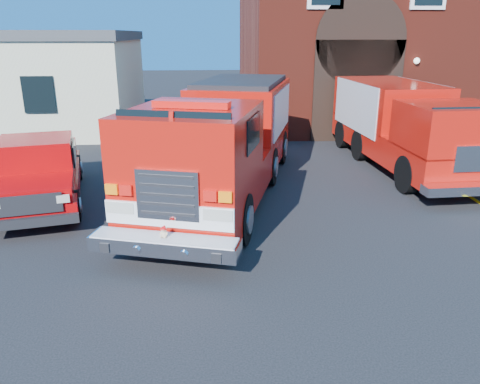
{
  "coord_description": "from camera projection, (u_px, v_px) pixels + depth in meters",
  "views": [
    {
      "loc": [
        -0.64,
        -9.76,
        4.2
      ],
      "look_at": [
        0.0,
        -1.2,
        1.3
      ],
      "focal_mm": 35.0,
      "sensor_mm": 36.0,
      "label": 1
    }
  ],
  "objects": [
    {
      "name": "ground",
      "position": [
        236.0,
        229.0,
        10.61
      ],
      "size": [
        100.0,
        100.0,
        0.0
      ],
      "primitive_type": "plane",
      "color": "black",
      "rests_on": "ground"
    },
    {
      "name": "parking_stripe_mid",
      "position": [
        432.0,
        173.0,
        14.85
      ],
      "size": [
        0.12,
        3.0,
        0.01
      ],
      "primitive_type": "cube",
      "color": "#DBC40B",
      "rests_on": "ground"
    },
    {
      "name": "parking_stripe_far",
      "position": [
        395.0,
        151.0,
        17.68
      ],
      "size": [
        0.12,
        3.0,
        0.01
      ],
      "primitive_type": "cube",
      "color": "#DBC40B",
      "rests_on": "ground"
    },
    {
      "name": "fire_station",
      "position": [
        398.0,
        33.0,
        23.09
      ],
      "size": [
        15.2,
        10.2,
        8.45
      ],
      "color": "maroon",
      "rests_on": "ground"
    },
    {
      "name": "side_building",
      "position": [
        23.0,
        80.0,
        21.54
      ],
      "size": [
        10.2,
        8.2,
        4.35
      ],
      "color": "beige",
      "rests_on": "ground"
    },
    {
      "name": "fire_engine",
      "position": [
        225.0,
        139.0,
        12.59
      ],
      "size": [
        5.14,
        9.85,
        2.92
      ],
      "color": "black",
      "rests_on": "ground"
    },
    {
      "name": "pickup_truck",
      "position": [
        40.0,
        171.0,
        12.15
      ],
      "size": [
        3.07,
        5.62,
        1.74
      ],
      "color": "black",
      "rests_on": "ground"
    },
    {
      "name": "secondary_truck",
      "position": [
        404.0,
        123.0,
        15.31
      ],
      "size": [
        2.83,
        8.21,
        2.63
      ],
      "color": "black",
      "rests_on": "ground"
    }
  ]
}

